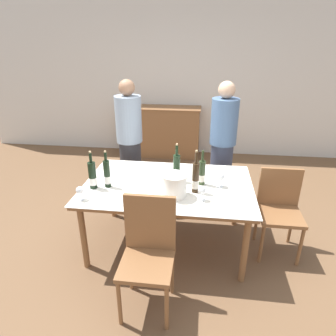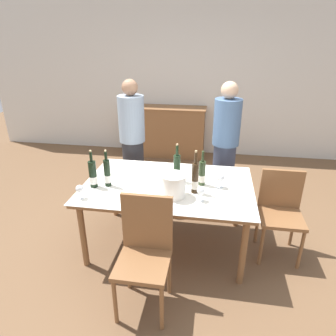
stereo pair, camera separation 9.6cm
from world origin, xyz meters
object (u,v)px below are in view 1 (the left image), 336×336
at_px(sideboard_cabinet, 161,132).
at_px(wine_bottle_1, 196,178).
at_px(wine_bottle_3, 93,176).
at_px(dining_table, 168,190).
at_px(wine_glass_0, 80,191).
at_px(person_guest_left, 222,148).
at_px(person_host, 130,144).
at_px(ice_bucket, 174,185).
at_px(wine_glass_1, 220,177).
at_px(wine_bottle_4, 202,173).
at_px(chair_near_front, 148,247).
at_px(wine_bottle_2, 177,168).
at_px(wine_glass_2, 202,191).
at_px(chair_right_end, 280,206).
at_px(wine_bottle_0, 107,174).

relative_size(sideboard_cabinet, wine_bottle_1, 3.45).
bearing_deg(wine_bottle_3, dining_table, 13.24).
distance_m(dining_table, wine_glass_0, 0.88).
height_order(dining_table, person_guest_left, person_guest_left).
height_order(person_host, person_guest_left, person_host).
bearing_deg(ice_bucket, wine_glass_0, -167.90).
xyz_separation_m(wine_bottle_1, wine_bottle_3, (-1.00, -0.04, -0.01)).
relative_size(dining_table, wine_glass_1, 11.36).
height_order(wine_bottle_1, wine_bottle_4, wine_bottle_1).
bearing_deg(wine_glass_0, wine_glass_1, 18.62).
bearing_deg(wine_bottle_1, wine_glass_1, 30.74).
bearing_deg(dining_table, sideboard_cabinet, 100.04).
height_order(wine_bottle_3, chair_near_front, wine_bottle_3).
xyz_separation_m(wine_bottle_1, person_host, (-0.89, 1.02, -0.05)).
distance_m(wine_bottle_2, wine_bottle_3, 0.84).
relative_size(wine_bottle_2, wine_glass_2, 2.89).
bearing_deg(person_host, sideboard_cabinet, 85.57).
distance_m(wine_glass_1, chair_near_front, 1.03).
xyz_separation_m(wine_glass_2, chair_near_front, (-0.41, -0.51, -0.28)).
height_order(sideboard_cabinet, wine_bottle_3, wine_bottle_3).
distance_m(sideboard_cabinet, chair_right_end, 3.07).
bearing_deg(chair_near_front, sideboard_cabinet, 96.82).
distance_m(chair_near_front, person_host, 1.79).
xyz_separation_m(ice_bucket, chair_near_front, (-0.15, -0.55, -0.30)).
bearing_deg(sideboard_cabinet, wine_glass_2, -74.51).
relative_size(wine_glass_0, wine_glass_2, 0.96).
distance_m(dining_table, chair_near_front, 0.80).
relative_size(chair_near_front, person_host, 0.59).
bearing_deg(ice_bucket, wine_glass_2, -10.53).
relative_size(wine_bottle_0, person_guest_left, 0.23).
bearing_deg(wine_glass_1, wine_glass_0, -161.38).
bearing_deg(sideboard_cabinet, person_host, -94.43).
bearing_deg(wine_bottle_3, wine_bottle_0, 18.54).
bearing_deg(wine_bottle_3, wine_glass_0, -97.82).
distance_m(sideboard_cabinet, wine_bottle_2, 2.67).
distance_m(dining_table, wine_bottle_4, 0.39).
xyz_separation_m(wine_bottle_3, wine_bottle_4, (1.06, 0.22, -0.01)).
relative_size(wine_bottle_0, wine_bottle_2, 0.94).
height_order(ice_bucket, chair_right_end, ice_bucket).
bearing_deg(wine_glass_0, wine_bottle_4, 22.90).
distance_m(sideboard_cabinet, chair_near_front, 3.50).
bearing_deg(wine_glass_0, sideboard_cabinet, 84.83).
bearing_deg(wine_glass_2, wine_bottle_0, 170.62).
distance_m(wine_bottle_1, chair_near_front, 0.81).
bearing_deg(person_guest_left, wine_bottle_4, -105.19).
xyz_separation_m(dining_table, wine_bottle_1, (0.28, -0.13, 0.21)).
bearing_deg(wine_glass_0, chair_right_end, 14.62).
bearing_deg(wine_bottle_1, wine_bottle_3, -177.51).
relative_size(wine_bottle_4, chair_near_front, 0.37).
xyz_separation_m(wine_bottle_1, person_guest_left, (0.30, 1.05, -0.05)).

